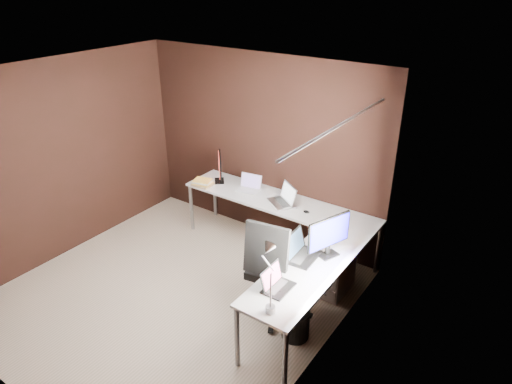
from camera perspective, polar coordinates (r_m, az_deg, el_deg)
room at (r=4.66m, az=-7.91°, el=-1.32°), size 3.60×3.60×2.50m
desk at (r=5.36m, az=3.49°, el=-4.47°), size 2.65×2.25×0.73m
drawer_pedestal at (r=5.42m, az=9.35°, el=-9.17°), size 0.42×0.50×0.60m
monitor_left at (r=6.30m, az=-4.52°, el=3.19°), size 0.31×0.36×0.40m
monitor_right at (r=4.71m, az=9.12°, el=-5.21°), size 0.22×0.52×0.44m
laptop_white at (r=6.11m, az=-0.82°, el=0.69°), size 0.33×0.26×0.20m
laptop_silver at (r=5.77m, az=3.50°, el=-0.91°), size 0.44×0.41×0.24m
laptop_black_big at (r=4.75m, az=5.50°, el=-7.44°), size 0.30×0.41×0.26m
laptop_black_small at (r=4.32m, az=2.49°, el=-11.36°), size 0.22×0.31×0.21m
book_stack at (r=6.28m, az=-6.70°, el=1.18°), size 0.28×0.24×0.08m
mouse_left at (r=6.24m, az=-6.13°, el=0.80°), size 0.09×0.07×0.03m
mouse_corner at (r=5.58m, az=6.33°, el=-2.48°), size 0.10×0.08×0.03m
desk_lamp at (r=3.91m, az=1.60°, el=-9.52°), size 0.20×0.23×0.63m
office_chair at (r=5.01m, az=2.20°, el=-11.51°), size 0.66×0.67×1.18m
wastebasket at (r=4.84m, az=4.97°, el=-16.08°), size 0.31×0.31×0.32m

